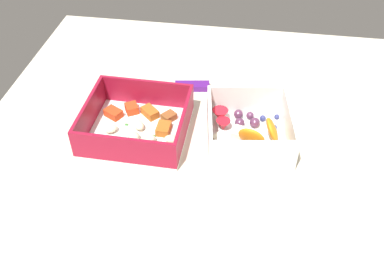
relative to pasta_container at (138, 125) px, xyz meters
The scene contains 4 objects.
table_surface 11.09cm from the pasta_container, ahead, with size 80.00×80.00×2.00cm, color beige.
pasta_container is the anchor object (origin of this frame).
fruit_bowl 19.48cm from the pasta_container, ahead, with size 16.33×16.90×6.49cm.
candy_bar 16.59cm from the pasta_container, 62.49° to the left, with size 7.00×2.40×1.20cm, color #51197A.
Camera 1 is at (7.82, -57.46, 55.58)cm, focal length 40.82 mm.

